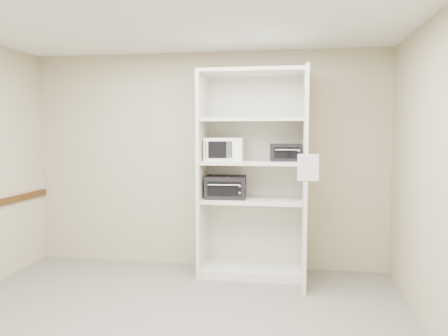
# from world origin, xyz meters

# --- Properties ---
(floor) EXTENTS (4.50, 4.00, 0.01)m
(floor) POSITION_xyz_m (0.00, 0.00, 0.00)
(floor) COLOR #686559
(floor) RESTS_ON ground
(ceiling) EXTENTS (4.50, 4.00, 0.01)m
(ceiling) POSITION_xyz_m (0.00, 0.00, 2.70)
(ceiling) COLOR white
(wall_back) EXTENTS (4.50, 0.02, 2.70)m
(wall_back) POSITION_xyz_m (0.00, 2.00, 1.35)
(wall_back) COLOR tan
(wall_back) RESTS_ON ground
(shelving_unit) EXTENTS (1.24, 0.92, 2.42)m
(shelving_unit) POSITION_xyz_m (0.67, 1.70, 1.13)
(shelving_unit) COLOR white
(shelving_unit) RESTS_ON floor
(microwave) EXTENTS (0.46, 0.36, 0.27)m
(microwave) POSITION_xyz_m (0.28, 1.69, 1.50)
(microwave) COLOR white
(microwave) RESTS_ON shelving_unit
(toaster_oven_upper) EXTENTS (0.37, 0.30, 0.20)m
(toaster_oven_upper) POSITION_xyz_m (1.00, 1.72, 1.47)
(toaster_oven_upper) COLOR black
(toaster_oven_upper) RESTS_ON shelving_unit
(toaster_oven_lower) EXTENTS (0.50, 0.39, 0.26)m
(toaster_oven_lower) POSITION_xyz_m (0.30, 1.69, 1.05)
(toaster_oven_lower) COLOR black
(toaster_oven_lower) RESTS_ON shelving_unit
(paper_sign) EXTENTS (0.21, 0.02, 0.27)m
(paper_sign) POSITION_xyz_m (1.24, 1.07, 1.35)
(paper_sign) COLOR white
(paper_sign) RESTS_ON shelving_unit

